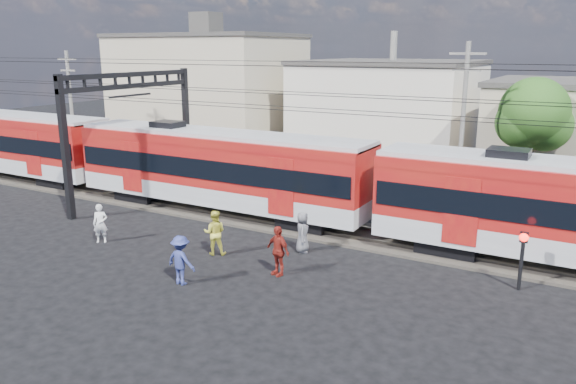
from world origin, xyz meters
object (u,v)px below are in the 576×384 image
(commuter_train, at_px, (222,167))
(pedestrian_c, at_px, (181,260))
(pedestrian_a, at_px, (100,223))
(crossing_signal, at_px, (523,250))

(commuter_train, height_order, pedestrian_c, commuter_train)
(pedestrian_a, bearing_deg, crossing_signal, -22.57)
(commuter_train, height_order, crossing_signal, commuter_train)
(commuter_train, bearing_deg, pedestrian_c, -63.68)
(pedestrian_c, bearing_deg, pedestrian_a, -14.18)
(commuter_train, xyz_separation_m, pedestrian_c, (3.95, -7.99, -1.50))
(commuter_train, height_order, pedestrian_a, commuter_train)
(commuter_train, distance_m, pedestrian_a, 6.71)
(pedestrian_a, bearing_deg, commuter_train, 37.48)
(pedestrian_a, height_order, crossing_signal, crossing_signal)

